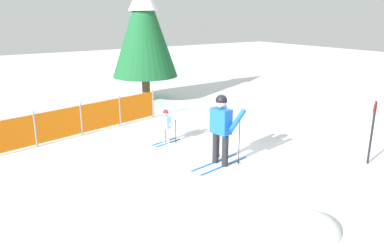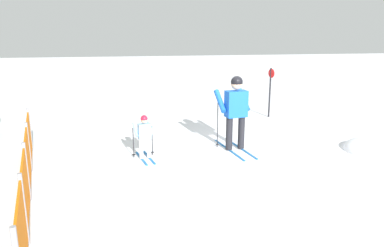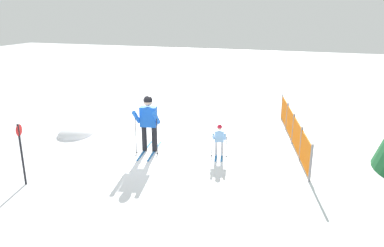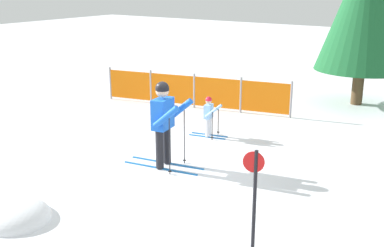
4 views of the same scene
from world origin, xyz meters
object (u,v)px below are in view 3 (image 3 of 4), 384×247
at_px(skier_adult, 148,119).
at_px(skier_child, 219,138).
at_px(trail_marker, 21,148).
at_px(safety_fence, 293,129).

distance_m(skier_adult, skier_child, 2.19).
xyz_separation_m(skier_child, trail_marker, (3.30, -4.11, 0.40)).
distance_m(skier_adult, trail_marker, 3.61).
xyz_separation_m(skier_child, safety_fence, (-1.78, 1.99, -0.06)).
bearing_deg(skier_adult, skier_child, 88.48).
relative_size(skier_adult, safety_fence, 0.31).
height_order(skier_adult, skier_child, skier_adult).
bearing_deg(skier_adult, safety_fence, 107.34).
height_order(skier_adult, trail_marker, skier_adult).
xyz_separation_m(skier_adult, skier_child, (-0.29, 2.12, -0.48)).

